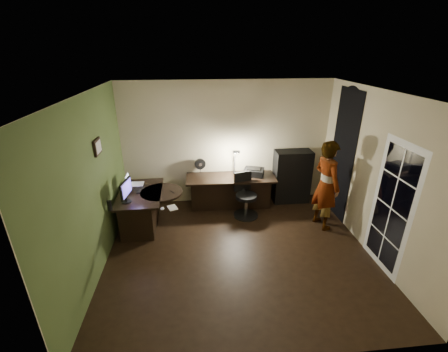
{
  "coord_description": "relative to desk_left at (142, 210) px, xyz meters",
  "views": [
    {
      "loc": [
        -0.69,
        -4.23,
        3.3
      ],
      "look_at": [
        -0.15,
        1.05,
        1.0
      ],
      "focal_mm": 24.0,
      "sensor_mm": 36.0,
      "label": 1
    }
  ],
  "objects": [
    {
      "name": "wall_back",
      "position": [
        1.76,
        1.01,
        0.97
      ],
      "size": [
        4.5,
        0.01,
        2.7
      ],
      "primitive_type": "cube",
      "color": "#C1B58F",
      "rests_on": "floor"
    },
    {
      "name": "desk_fan",
      "position": [
        1.17,
        0.88,
        0.51
      ],
      "size": [
        0.26,
        0.18,
        0.37
      ],
      "primitive_type": "cube",
      "rotation": [
        0.0,
        0.0,
        0.24
      ],
      "color": "black",
      "rests_on": "desk_right"
    },
    {
      "name": "headphones",
      "position": [
        1.97,
        0.45,
        0.37
      ],
      "size": [
        0.19,
        0.13,
        0.08
      ],
      "primitive_type": "cube",
      "rotation": [
        0.0,
        0.0,
        0.36
      ],
      "color": "#0F148E",
      "rests_on": "desk_right"
    },
    {
      "name": "laptop_stand",
      "position": [
        -0.09,
        0.17,
        0.42
      ],
      "size": [
        0.29,
        0.27,
        0.1
      ],
      "primitive_type": "cube",
      "rotation": [
        0.0,
        0.0,
        -0.42
      ],
      "color": "silver",
      "rests_on": "desk_left"
    },
    {
      "name": "cabinet",
      "position": [
        3.23,
        0.78,
        0.23
      ],
      "size": [
        0.81,
        0.41,
        1.21
      ],
      "primitive_type": "cube",
      "rotation": [
        0.0,
        0.0,
        0.01
      ],
      "color": "black",
      "rests_on": "floor"
    },
    {
      "name": "floor",
      "position": [
        1.76,
        -1.0,
        -0.38
      ],
      "size": [
        4.5,
        4.0,
        0.01
      ],
      "primitive_type": "cube",
      "color": "black",
      "rests_on": "ground"
    },
    {
      "name": "desk_lamp",
      "position": [
        1.93,
        0.83,
        0.65
      ],
      "size": [
        0.23,
        0.33,
        0.65
      ],
      "primitive_type": "cube",
      "rotation": [
        0.0,
        0.0,
        0.29
      ],
      "color": "black",
      "rests_on": "desk_right"
    },
    {
      "name": "desk_left",
      "position": [
        0.0,
        0.0,
        0.0
      ],
      "size": [
        0.83,
        1.32,
        0.75
      ],
      "primitive_type": "cube",
      "rotation": [
        0.0,
        0.0,
        0.02
      ],
      "color": "black",
      "rests_on": "floor"
    },
    {
      "name": "office_chair",
      "position": [
        2.09,
        0.19,
        0.09
      ],
      "size": [
        0.63,
        0.63,
        0.93
      ],
      "primitive_type": "cube",
      "rotation": [
        0.0,
        0.0,
        0.26
      ],
      "color": "black",
      "rests_on": "floor"
    },
    {
      "name": "wall_left",
      "position": [
        -0.49,
        -1.0,
        0.97
      ],
      "size": [
        0.01,
        4.0,
        2.7
      ],
      "primitive_type": "cube",
      "color": "#C1B58F",
      "rests_on": "floor"
    },
    {
      "name": "ceiling",
      "position": [
        1.76,
        -1.0,
        2.33
      ],
      "size": [
        4.5,
        4.0,
        0.01
      ],
      "primitive_type": "cube",
      "color": "silver",
      "rests_on": "floor"
    },
    {
      "name": "arched_doorway",
      "position": [
        4.0,
        0.15,
        0.92
      ],
      "size": [
        0.01,
        0.9,
        2.6
      ],
      "primitive_type": "cube",
      "color": "black",
      "rests_on": "floor"
    },
    {
      "name": "notepad",
      "position": [
        0.65,
        -0.66,
        0.38
      ],
      "size": [
        0.21,
        0.24,
        0.01
      ],
      "primitive_type": "cube",
      "rotation": [
        0.0,
        0.0,
        0.36
      ],
      "color": "silver",
      "rests_on": "desk_left"
    },
    {
      "name": "wall_right",
      "position": [
        4.02,
        -1.0,
        0.97
      ],
      "size": [
        0.01,
        4.0,
        2.7
      ],
      "primitive_type": "cube",
      "color": "#C1B58F",
      "rests_on": "floor"
    },
    {
      "name": "desk_right",
      "position": [
        1.82,
        0.63,
        -0.02
      ],
      "size": [
        1.93,
        0.72,
        0.72
      ],
      "primitive_type": "cube",
      "rotation": [
        0.0,
        0.0,
        -0.03
      ],
      "color": "black",
      "rests_on": "floor"
    },
    {
      "name": "pen",
      "position": [
        0.61,
        -0.05,
        0.38
      ],
      "size": [
        0.09,
        0.13,
        0.01
      ],
      "primitive_type": "cube",
      "rotation": [
        0.0,
        0.0,
        0.6
      ],
      "color": "black",
      "rests_on": "desk_left"
    },
    {
      "name": "mouse",
      "position": [
        0.48,
        -0.7,
        0.39
      ],
      "size": [
        0.09,
        0.11,
        0.04
      ],
      "primitive_type": "ellipsoid",
      "rotation": [
        0.0,
        0.0,
        -0.38
      ],
      "color": "silver",
      "rests_on": "desk_left"
    },
    {
      "name": "framed_picture",
      "position": [
        -0.46,
        -0.55,
        1.47
      ],
      "size": [
        0.04,
        0.3,
        0.25
      ],
      "primitive_type": "cube",
      "color": "black",
      "rests_on": "wall_left"
    },
    {
      "name": "green_wall_overlay",
      "position": [
        -0.48,
        -1.0,
        0.97
      ],
      "size": [
        0.0,
        4.0,
        2.7
      ],
      "primitive_type": "cube",
      "color": "#475D2C",
      "rests_on": "floor"
    },
    {
      "name": "french_door",
      "position": [
        4.0,
        -1.55,
        0.67
      ],
      "size": [
        0.02,
        0.92,
        2.1
      ],
      "primitive_type": "cube",
      "color": "white",
      "rests_on": "floor"
    },
    {
      "name": "printer",
      "position": [
        2.33,
        0.68,
        0.42
      ],
      "size": [
        0.5,
        0.44,
        0.18
      ],
      "primitive_type": "cube",
      "rotation": [
        0.0,
        0.0,
        -0.34
      ],
      "color": "black",
      "rests_on": "desk_right"
    },
    {
      "name": "person",
      "position": [
        3.53,
        -0.31,
        0.51
      ],
      "size": [
        0.57,
        0.72,
        1.76
      ],
      "primitive_type": "imported",
      "rotation": [
        0.0,
        0.0,
        1.84
      ],
      "color": "#D8A88C",
      "rests_on": "floor"
    },
    {
      "name": "speaker",
      "position": [
        -0.4,
        -0.63,
        0.46
      ],
      "size": [
        0.09,
        0.09,
        0.18
      ],
      "primitive_type": "cylinder",
      "rotation": [
        0.0,
        0.0,
        0.3
      ],
      "color": "black",
      "rests_on": "desk_left"
    },
    {
      "name": "laptop",
      "position": [
        -0.09,
        0.17,
        0.57
      ],
      "size": [
        0.31,
        0.29,
        0.21
      ],
      "primitive_type": "cube",
      "rotation": [
        0.0,
        0.0,
        0.02
      ],
      "color": "silver",
      "rests_on": "laptop_stand"
    },
    {
      "name": "phone",
      "position": [
        -0.03,
        0.02,
        0.38
      ],
      "size": [
        0.09,
        0.15,
        0.01
      ],
      "primitive_type": "cube",
      "rotation": [
        0.0,
        0.0,
        0.14
      ],
      "color": "black",
      "rests_on": "desk_left"
    },
    {
      "name": "wall_front",
      "position": [
        1.76,
        -3.0,
        0.97
      ],
      "size": [
        4.5,
        0.01,
        2.7
      ],
      "primitive_type": "cube",
      "color": "#C1B58F",
      "rests_on": "floor"
    },
    {
      "name": "monitor",
      "position": [
        -0.18,
        -0.36,
        0.53
      ],
      "size": [
        0.16,
        0.46,
        0.3
      ],
      "primitive_type": "cube",
      "rotation": [
        0.0,
        0.0,
        -0.16
      ],
      "color": "black",
      "rests_on": "desk_left"
    }
  ]
}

